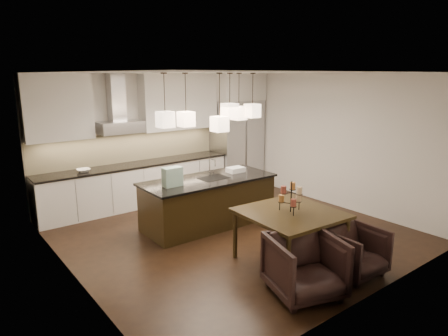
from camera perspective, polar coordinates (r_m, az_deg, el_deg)
floor at (r=7.29m, az=0.97°, el=-9.20°), size 5.50×5.50×0.02m
ceiling at (r=6.74m, az=1.07°, el=13.57°), size 5.50×5.50×0.02m
wall_back at (r=9.16m, az=-9.88°, el=4.42°), size 5.50×0.02×2.80m
wall_front at (r=5.09m, az=20.89°, el=-3.29°), size 5.50×0.02×2.80m
wall_left at (r=5.62m, az=-21.53°, el=-1.82°), size 0.02×5.50×2.80m
wall_right at (r=8.84m, az=15.16°, el=3.85°), size 0.02×5.50×2.80m
refrigerator at (r=10.05m, az=1.87°, el=3.51°), size 1.20×0.72×2.15m
fridge_panel at (r=9.91m, az=1.94°, el=11.51°), size 1.26×0.72×0.65m
lower_cabinets at (r=8.79m, az=-12.21°, el=-2.45°), size 4.21×0.62×0.88m
countertop at (r=8.68m, az=-12.36°, el=0.48°), size 4.21×0.66×0.04m
backsplash at (r=8.89m, az=-13.30°, el=2.92°), size 4.21×0.02×0.63m
upper_cab_left at (r=8.13m, az=-22.76°, el=8.01°), size 1.25×0.35×1.25m
upper_cab_right at (r=9.18m, az=-6.42°, el=9.43°), size 1.85×0.35×1.25m
hood_canopy at (r=8.47m, az=-14.61°, el=5.68°), size 0.90×0.52×0.24m
hood_chimney at (r=8.52m, az=-15.15°, el=9.75°), size 0.30×0.28×0.96m
fruit_bowl at (r=8.22m, az=-19.43°, el=-0.32°), size 0.27×0.27×0.06m
island_body at (r=7.51m, az=-2.21°, el=-4.96°), size 2.45×1.01×0.86m
island_top at (r=7.38m, az=-2.24°, el=-1.66°), size 2.53×1.09×0.04m
faucet at (r=7.46m, az=-2.07°, el=0.13°), size 0.10×0.23×0.37m
tote_bag at (r=6.88m, az=-7.38°, el=-1.26°), size 0.33×0.18×0.33m
food_container at (r=7.84m, az=1.67°, el=-0.24°), size 0.33×0.24×0.10m
dining_table at (r=6.14m, az=9.34°, el=-9.70°), size 1.40×1.40×0.80m
candelabra at (r=5.92m, az=9.57°, el=-4.06°), size 0.40×0.40×0.47m
candle_a at (r=6.03m, az=10.58°, el=-4.21°), size 0.09×0.09×0.11m
candle_b at (r=5.97m, az=8.19°, el=-4.30°), size 0.09×0.09×0.11m
candle_c at (r=5.80m, az=9.89°, el=-4.91°), size 0.09×0.09×0.11m
candle_d at (r=6.03m, az=9.79°, el=-2.51°), size 0.09×0.09×0.11m
candle_e at (r=5.81m, az=8.49°, el=-3.07°), size 0.09×0.09×0.11m
candle_f at (r=5.81m, az=10.71°, el=-3.16°), size 0.09×0.09×0.11m
armchair_left at (r=5.31m, az=11.48°, el=-13.59°), size 1.07×1.09×0.79m
armchair_right at (r=6.02m, az=18.14°, el=-11.23°), size 0.77×0.79×0.69m
pendant_a at (r=6.62m, az=-8.39°, el=6.87°), size 0.24×0.24×0.26m
pendant_b at (r=7.08m, az=-5.44°, el=6.97°), size 0.24×0.24×0.26m
pendant_c at (r=7.32m, az=0.82°, el=8.20°), size 0.24×0.24×0.26m
pendant_d at (r=7.79m, az=2.12°, el=7.85°), size 0.24×0.24×0.26m
pendant_e at (r=7.76m, az=4.07°, el=8.16°), size 0.24×0.24×0.26m
pendant_f at (r=6.85m, az=-0.64°, el=6.30°), size 0.24×0.24×0.26m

